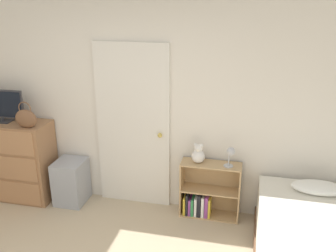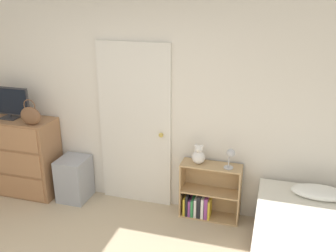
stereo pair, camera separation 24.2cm
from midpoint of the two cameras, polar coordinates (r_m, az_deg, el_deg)
wall_back at (r=4.50m, az=-7.89°, el=3.32°), size 10.00×0.06×2.55m
door_closed at (r=4.51m, az=-6.88°, el=-0.18°), size 0.90×0.09×2.02m
dresser at (r=5.24m, az=-23.92°, el=-4.73°), size 1.06×0.45×1.03m
tv at (r=5.03m, az=-25.43°, el=2.89°), size 0.61×0.16×0.41m
handbag at (r=4.72m, az=-22.22°, el=1.09°), size 0.27×0.11×0.32m
storage_bin at (r=4.95m, az=-15.92°, el=-8.16°), size 0.36×0.39×0.56m
bookshelf at (r=4.52m, az=4.16°, el=-10.50°), size 0.70×0.24×0.68m
teddy_bear at (r=4.29m, az=3.02°, el=-4.38°), size 0.15×0.15×0.23m
desk_lamp at (r=4.19m, az=7.88°, el=-4.20°), size 0.12×0.12×0.24m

